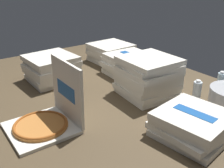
# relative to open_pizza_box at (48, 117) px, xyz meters

# --- Properties ---
(ground_plane) EXTENTS (3.20, 2.40, 0.02)m
(ground_plane) POSITION_rel_open_pizza_box_xyz_m (-0.11, 0.48, -0.09)
(ground_plane) COLOR #4C3D28
(open_pizza_box) EXTENTS (0.41, 0.43, 0.44)m
(open_pizza_box) POSITION_rel_open_pizza_box_xyz_m (0.00, 0.00, 0.00)
(open_pizza_box) COLOR silver
(open_pizza_box) RESTS_ON ground_plane
(pizza_stack_right_mid) EXTENTS (0.45, 0.45, 0.21)m
(pizza_stack_right_mid) POSITION_rel_open_pizza_box_xyz_m (-0.44, 1.06, 0.02)
(pizza_stack_right_mid) COLOR silver
(pizza_stack_right_mid) RESTS_ON ground_plane
(pizza_stack_right_near) EXTENTS (0.44, 0.45, 0.20)m
(pizza_stack_right_near) POSITION_rel_open_pizza_box_xyz_m (-0.89, 1.15, 0.02)
(pizza_stack_right_near) COLOR silver
(pizza_stack_right_near) RESTS_ON ground_plane
(pizza_stack_center_near) EXTENTS (0.47, 0.48, 0.17)m
(pizza_stack_center_near) POSITION_rel_open_pizza_box_xyz_m (0.63, 0.70, 0.00)
(pizza_stack_center_near) COLOR silver
(pizza_stack_center_near) RESTS_ON ground_plane
(pizza_stack_left_far) EXTENTS (0.47, 0.47, 0.33)m
(pizza_stack_left_far) POSITION_rel_open_pizza_box_xyz_m (0.02, 0.88, 0.08)
(pizza_stack_left_far) COLOR silver
(pizza_stack_left_far) RESTS_ON ground_plane
(pizza_stack_left_near) EXTENTS (0.45, 0.46, 0.25)m
(pizza_stack_left_near) POSITION_rel_open_pizza_box_xyz_m (-0.74, 0.36, 0.04)
(pizza_stack_left_near) COLOR silver
(pizza_stack_left_near) RESTS_ON ground_plane
(water_bottle_2) EXTENTS (0.06, 0.06, 0.21)m
(water_bottle_2) POSITION_rel_open_pizza_box_xyz_m (0.37, 1.07, 0.02)
(water_bottle_2) COLOR white
(water_bottle_2) RESTS_ON ground_plane
(water_bottle_3) EXTENTS (0.06, 0.06, 0.21)m
(water_bottle_3) POSITION_rel_open_pizza_box_xyz_m (0.37, 1.39, 0.02)
(water_bottle_3) COLOR silver
(water_bottle_3) RESTS_ON ground_plane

